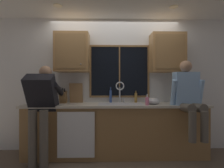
{
  "coord_description": "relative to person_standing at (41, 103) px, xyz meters",
  "views": [
    {
      "loc": [
        -0.14,
        -3.56,
        1.29
      ],
      "look_at": [
        -0.06,
        -0.3,
        1.28
      ],
      "focal_mm": 29.2,
      "sensor_mm": 36.0,
      "label": 1
    }
  ],
  "objects": [
    {
      "name": "countertop",
      "position": [
        1.2,
        0.32,
        -0.07
      ],
      "size": [
        3.21,
        0.62,
        0.04
      ],
      "primitive_type": "cube",
      "color": "beige",
      "rests_on": "lower_cabinet_run"
    },
    {
      "name": "bottle_tall_clear",
      "position": [
        1.12,
        0.56,
        0.08
      ],
      "size": [
        0.05,
        0.05,
        0.31
      ],
      "color": "#334C8C",
      "rests_on": "countertop"
    },
    {
      "name": "dishwasher_front",
      "position": [
        0.55,
        0.02,
        -0.51
      ],
      "size": [
        0.6,
        0.02,
        0.74
      ],
      "primitive_type": "cube",
      "color": "white"
    },
    {
      "name": "cutting_board",
      "position": [
        0.46,
        0.54,
        0.13
      ],
      "size": [
        0.25,
        0.1,
        0.37
      ],
      "primitive_type": "cube",
      "rotation": [
        0.21,
        0.0,
        0.0
      ],
      "color": "#997047",
      "rests_on": "countertop"
    },
    {
      "name": "soap_dispenser",
      "position": [
        1.73,
        0.12,
        0.02
      ],
      "size": [
        0.06,
        0.07,
        0.19
      ],
      "color": "pink",
      "rests_on": "countertop"
    },
    {
      "name": "person_standing",
      "position": [
        0.0,
        0.0,
        0.0
      ],
      "size": [
        0.53,
        0.67,
        1.59
      ],
      "color": "#595147",
      "rests_on": "floor"
    },
    {
      "name": "mixing_bowl",
      "position": [
        1.86,
        0.24,
        0.0
      ],
      "size": [
        0.23,
        0.23,
        0.12
      ],
      "primitive_type": "ellipsoid",
      "color": "#B7B7BC",
      "rests_on": "countertop"
    },
    {
      "name": "window_frame_bottom",
      "position": [
        1.29,
        0.61,
        0.06
      ],
      "size": [
        1.17,
        0.02,
        0.04
      ],
      "primitive_type": "cube",
      "color": "brown"
    },
    {
      "name": "person_sitting_on_counter",
      "position": [
        2.4,
        0.06,
        0.13
      ],
      "size": [
        0.54,
        0.6,
        1.26
      ],
      "color": "#595147",
      "rests_on": "countertop"
    },
    {
      "name": "sink",
      "position": [
        1.29,
        0.33,
        -0.15
      ],
      "size": [
        0.8,
        0.46,
        0.21
      ],
      "color": "#B7B7BC",
      "rests_on": "lower_cabinet_run"
    },
    {
      "name": "window_glass",
      "position": [
        1.29,
        0.62,
        0.55
      ],
      "size": [
        1.1,
        0.02,
        0.95
      ],
      "primitive_type": "cube",
      "color": "black"
    },
    {
      "name": "upper_cabinet_left",
      "position": [
        0.4,
        0.46,
        0.89
      ],
      "size": [
        0.62,
        0.36,
        0.72
      ],
      "color": "#A87A47"
    },
    {
      "name": "window_frame_top",
      "position": [
        1.29,
        0.61,
        1.05
      ],
      "size": [
        1.17,
        0.02,
        0.04
      ],
      "primitive_type": "cube",
      "color": "brown"
    },
    {
      "name": "knife_block",
      "position": [
        0.23,
        0.46,
        0.06
      ],
      "size": [
        0.12,
        0.18,
        0.32
      ],
      "color": "olive",
      "rests_on": "countertop"
    },
    {
      "name": "bottle_green_glass",
      "position": [
        1.6,
        0.56,
        0.05
      ],
      "size": [
        0.05,
        0.05,
        0.23
      ],
      "color": "olive",
      "rests_on": "countertop"
    },
    {
      "name": "back_wall",
      "position": [
        1.2,
        0.69,
        0.3
      ],
      "size": [
        5.55,
        0.12,
        2.55
      ],
      "primitive_type": "cube",
      "color": "silver",
      "rests_on": "floor"
    },
    {
      "name": "lower_cabinet_run",
      "position": [
        1.2,
        0.34,
        -0.53
      ],
      "size": [
        3.15,
        0.58,
        0.88
      ],
      "primitive_type": "cube",
      "color": "olive",
      "rests_on": "floor"
    },
    {
      "name": "ceiling_downlight_right",
      "position": [
        2.14,
        0.03,
        1.57
      ],
      "size": [
        0.14,
        0.14,
        0.01
      ],
      "primitive_type": "cylinder",
      "color": "#FFEAB2"
    },
    {
      "name": "window_frame_right",
      "position": [
        1.86,
        0.61,
        0.55
      ],
      "size": [
        0.03,
        0.02,
        0.95
      ],
      "primitive_type": "cube",
      "color": "brown"
    },
    {
      "name": "faucet",
      "position": [
        1.3,
        0.51,
        0.2
      ],
      "size": [
        0.18,
        0.09,
        0.4
      ],
      "color": "silver",
      "rests_on": "countertop"
    },
    {
      "name": "window_mullion_center",
      "position": [
        1.29,
        0.61,
        0.55
      ],
      "size": [
        0.02,
        0.02,
        0.95
      ],
      "primitive_type": "cube",
      "color": "brown"
    },
    {
      "name": "ceiling_downlight_left",
      "position": [
        0.25,
        0.03,
        1.57
      ],
      "size": [
        0.14,
        0.14,
        0.01
      ],
      "primitive_type": "cylinder",
      "color": "#FFEAB2"
    },
    {
      "name": "upper_cabinet_right",
      "position": [
        2.18,
        0.46,
        0.89
      ],
      "size": [
        0.62,
        0.36,
        0.72
      ],
      "color": "#A87A47"
    },
    {
      "name": "window_frame_left",
      "position": [
        0.72,
        0.61,
        0.55
      ],
      "size": [
        0.04,
        0.02,
        0.95
      ],
      "primitive_type": "cube",
      "color": "brown"
    }
  ]
}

